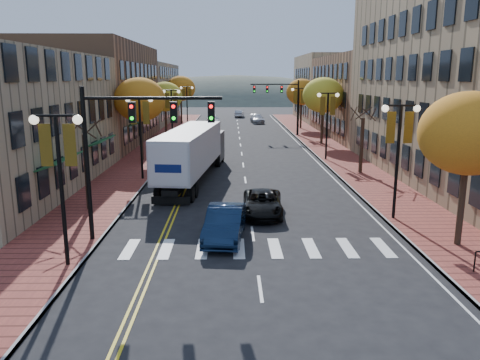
{
  "coord_description": "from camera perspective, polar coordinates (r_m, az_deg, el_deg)",
  "views": [
    {
      "loc": [
        -1.01,
        -17.45,
        7.39
      ],
      "look_at": [
        -0.57,
        6.06,
        2.2
      ],
      "focal_mm": 35.0,
      "sensor_mm": 36.0,
      "label": 1
    }
  ],
  "objects": [
    {
      "name": "lamp_right_c",
      "position": [
        60.13,
        7.17,
        9.4
      ],
      "size": [
        1.96,
        0.36,
        6.05
      ],
      "color": "black",
      "rests_on": "ground"
    },
    {
      "name": "sidewalk_left",
      "position": [
        51.11,
        -10.07,
        4.03
      ],
      "size": [
        4.0,
        85.0,
        0.15
      ],
      "primitive_type": "cube",
      "color": "brown",
      "rests_on": "ground"
    },
    {
      "name": "traffic_mast_far",
      "position": [
        59.85,
        5.24,
        10.04
      ],
      "size": [
        6.1,
        0.34,
        7.0
      ],
      "color": "black",
      "rests_on": "ground"
    },
    {
      "name": "lamp_left_c",
      "position": [
        51.95,
        -8.34,
        8.9
      ],
      "size": [
        1.96,
        0.36,
        6.05
      ],
      "color": "black",
      "rests_on": "ground"
    },
    {
      "name": "tree_right_c",
      "position": [
        52.45,
        10.1,
        10.14
      ],
      "size": [
        4.48,
        4.48,
        7.21
      ],
      "color": "#382619",
      "rests_on": "sidewalk_right"
    },
    {
      "name": "tree_left_a",
      "position": [
        27.17,
        -18.15,
        0.91
      ],
      "size": [
        0.28,
        0.28,
        4.2
      ],
      "color": "#382619",
      "rests_on": "sidewalk_left"
    },
    {
      "name": "traffic_mast_near",
      "position": [
        21.07,
        -13.35,
        5.39
      ],
      "size": [
        6.1,
        0.35,
        7.0
      ],
      "color": "black",
      "rests_on": "ground"
    },
    {
      "name": "tree_right_b",
      "position": [
        37.19,
        14.6,
        4.1
      ],
      "size": [
        0.28,
        0.28,
        4.2
      ],
      "color": "#382619",
      "rests_on": "sidewalk_right"
    },
    {
      "name": "lamp_left_b",
      "position": [
        34.21,
        -12.08,
        6.98
      ],
      "size": [
        1.96,
        0.36,
        6.05
      ],
      "color": "black",
      "rests_on": "ground"
    },
    {
      "name": "black_suv",
      "position": [
        25.63,
        2.73,
        -2.82
      ],
      "size": [
        2.41,
        4.77,
        1.29
      ],
      "primitive_type": "imported",
      "rotation": [
        0.0,
        0.0,
        -0.06
      ],
      "color": "black",
      "rests_on": "ground"
    },
    {
      "name": "building_left_mid",
      "position": [
        55.82,
        -17.98,
        9.92
      ],
      "size": [
        12.0,
        24.0,
        11.0
      ],
      "primitive_type": "cube",
      "color": "brown",
      "rests_on": "ground"
    },
    {
      "name": "car_far_oncoming",
      "position": [
        88.68,
        -0.08,
        8.1
      ],
      "size": [
        1.88,
        4.17,
        1.33
      ],
      "primitive_type": "imported",
      "rotation": [
        0.0,
        0.0,
        3.02
      ],
      "color": "#B9BAC2",
      "rests_on": "ground"
    },
    {
      "name": "tree_left_c",
      "position": [
        58.05,
        -9.11,
        9.99
      ],
      "size": [
        4.16,
        4.16,
        6.69
      ],
      "color": "#382619",
      "rests_on": "sidewalk_left"
    },
    {
      "name": "car_far_white",
      "position": [
        74.44,
        -3.33,
        7.36
      ],
      "size": [
        2.36,
        4.89,
        1.61
      ],
      "primitive_type": "imported",
      "rotation": [
        0.0,
        0.0,
        0.1
      ],
      "color": "white",
      "rests_on": "ground"
    },
    {
      "name": "sidewalk_right",
      "position": [
        51.46,
        10.19,
        4.08
      ],
      "size": [
        4.0,
        85.0,
        0.15
      ],
      "primitive_type": "cube",
      "color": "brown",
      "rests_on": "ground"
    },
    {
      "name": "building_right_mid",
      "position": [
        62.61,
        17.35,
        9.71
      ],
      "size": [
        15.0,
        24.0,
        10.0
      ],
      "primitive_type": "cube",
      "color": "brown",
      "rests_on": "ground"
    },
    {
      "name": "navy_sedan",
      "position": [
        21.74,
        -1.84,
        -5.29
      ],
      "size": [
        2.1,
        4.81,
        1.54
      ],
      "primitive_type": "imported",
      "rotation": [
        0.0,
        0.0,
        -0.1
      ],
      "color": "#0D1B34",
      "rests_on": "ground"
    },
    {
      "name": "tree_right_d",
      "position": [
        68.22,
        7.51,
        10.58
      ],
      "size": [
        4.35,
        4.35,
        7.0
      ],
      "color": "#382619",
      "rests_on": "sidewalk_right"
    },
    {
      "name": "car_far_silver",
      "position": [
        77.04,
        2.12,
        7.46
      ],
      "size": [
        2.3,
        4.95,
        1.4
      ],
      "primitive_type": "imported",
      "rotation": [
        0.0,
        0.0,
        0.07
      ],
      "color": "#AFAFB7",
      "rests_on": "ground"
    },
    {
      "name": "lamp_right_a",
      "position": [
        25.14,
        18.8,
        4.71
      ],
      "size": [
        1.96,
        0.36,
        6.05
      ],
      "color": "black",
      "rests_on": "ground"
    },
    {
      "name": "tree_left_b",
      "position": [
        42.26,
        -12.13,
        9.54
      ],
      "size": [
        4.48,
        4.48,
        7.21
      ],
      "color": "#382619",
      "rests_on": "sidewalk_left"
    },
    {
      "name": "tree_right_a",
      "position": [
        22.0,
        26.12,
        5.09
      ],
      "size": [
        4.16,
        4.16,
        6.69
      ],
      "color": "#382619",
      "rests_on": "sidewalk_right"
    },
    {
      "name": "semi_truck",
      "position": [
        34.1,
        -5.65,
        3.71
      ],
      "size": [
        4.22,
        15.56,
        3.84
      ],
      "rotation": [
        0.0,
        0.0,
        -0.12
      ],
      "color": "black",
      "rests_on": "ground"
    },
    {
      "name": "lamp_left_d",
      "position": [
        69.82,
        -6.49,
        9.83
      ],
      "size": [
        1.96,
        0.36,
        6.05
      ],
      "color": "black",
      "rests_on": "ground"
    },
    {
      "name": "ground",
      "position": [
        18.98,
        2.11,
        -10.48
      ],
      "size": [
        200.0,
        200.0,
        0.0
      ],
      "primitive_type": "plane",
      "color": "black",
      "rests_on": "ground"
    },
    {
      "name": "building_right_far",
      "position": [
        83.77,
        12.64,
        10.87
      ],
      "size": [
        15.0,
        20.0,
        11.0
      ],
      "primitive_type": "cube",
      "color": "#9E8966",
      "rests_on": "ground"
    },
    {
      "name": "building_left_far",
      "position": [
        80.11,
        -12.78,
        10.26
      ],
      "size": [
        12.0,
        26.0,
        9.5
      ],
      "primitive_type": "cube",
      "color": "#9E8966",
      "rests_on": "ground"
    },
    {
      "name": "tree_left_d",
      "position": [
        75.89,
        -7.24,
        11.01
      ],
      "size": [
        4.61,
        4.61,
        7.42
      ],
      "color": "#382619",
      "rests_on": "sidewalk_left"
    },
    {
      "name": "lamp_left_a",
      "position": [
        18.87,
        -21.18,
        2.16
      ],
      "size": [
        1.96,
        0.36,
        6.05
      ],
      "color": "black",
      "rests_on": "ground"
    },
    {
      "name": "lamp_right_b",
      "position": [
        42.43,
        10.62,
        8.05
      ],
      "size": [
        1.96,
        0.36,
        6.05
      ],
      "color": "black",
      "rests_on": "ground"
    }
  ]
}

